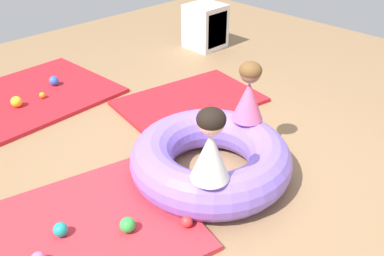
# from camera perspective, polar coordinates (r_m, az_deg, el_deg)

# --- Properties ---
(ground_plane) EXTENTS (8.00, 8.00, 0.00)m
(ground_plane) POSITION_cam_1_polar(r_m,az_deg,el_deg) (3.34, 2.51, -6.06)
(ground_plane) COLOR #93704C
(gym_mat_near_left) EXTENTS (1.51, 1.11, 0.04)m
(gym_mat_near_left) POSITION_cam_1_polar(r_m,az_deg,el_deg) (4.32, -0.32, 3.58)
(gym_mat_near_left) COLOR red
(gym_mat_near_left) RESTS_ON ground
(gym_mat_front) EXTENTS (1.81, 1.49, 0.04)m
(gym_mat_front) POSITION_cam_1_polar(r_m,az_deg,el_deg) (2.90, -16.31, -13.97)
(gym_mat_front) COLOR red
(gym_mat_front) RESTS_ON ground
(gym_mat_near_right) EXTENTS (1.58, 1.36, 0.04)m
(gym_mat_near_right) POSITION_cam_1_polar(r_m,az_deg,el_deg) (4.73, -20.49, 4.08)
(gym_mat_near_right) COLOR red
(gym_mat_near_right) RESTS_ON ground
(inflatable_cushion) EXTENTS (1.21, 1.21, 0.33)m
(inflatable_cushion) POSITION_cam_1_polar(r_m,az_deg,el_deg) (3.21, 2.51, -4.10)
(inflatable_cushion) COLOR #8466E0
(inflatable_cushion) RESTS_ON ground
(child_in_white) EXTENTS (0.36, 0.36, 0.50)m
(child_in_white) POSITION_cam_1_polar(r_m,az_deg,el_deg) (2.62, 2.49, -2.35)
(child_in_white) COLOR white
(child_in_white) RESTS_ON inflatable_cushion
(child_in_pink) EXTENTS (0.26, 0.26, 0.48)m
(child_in_pink) POSITION_cam_1_polar(r_m,az_deg,el_deg) (3.31, 7.66, 4.75)
(child_in_pink) COLOR #E5608E
(child_in_pink) RESTS_ON inflatable_cushion
(play_ball_green) EXTENTS (0.10, 0.10, 0.10)m
(play_ball_green) POSITION_cam_1_polar(r_m,az_deg,el_deg) (2.80, -8.59, -12.68)
(play_ball_green) COLOR green
(play_ball_green) RESTS_ON gym_mat_front
(play_ball_blue) EXTENTS (0.10, 0.10, 0.10)m
(play_ball_blue) POSITION_cam_1_polar(r_m,az_deg,el_deg) (4.82, -17.95, 6.00)
(play_ball_blue) COLOR blue
(play_ball_blue) RESTS_ON gym_mat_near_right
(play_ball_orange) EXTENTS (0.06, 0.06, 0.06)m
(play_ball_orange) POSITION_cam_1_polar(r_m,az_deg,el_deg) (4.58, -19.35, 4.16)
(play_ball_orange) COLOR orange
(play_ball_orange) RESTS_ON gym_mat_near_right
(play_ball_yellow) EXTENTS (0.11, 0.11, 0.11)m
(play_ball_yellow) POSITION_cam_1_polar(r_m,az_deg,el_deg) (4.48, -22.40, 3.26)
(play_ball_yellow) COLOR yellow
(play_ball_yellow) RESTS_ON gym_mat_near_right
(play_ball_teal) EXTENTS (0.09, 0.09, 0.09)m
(play_ball_teal) POSITION_cam_1_polar(r_m,az_deg,el_deg) (2.87, -17.14, -12.84)
(play_ball_teal) COLOR teal
(play_ball_teal) RESTS_ON gym_mat_front
(play_ball_red) EXTENTS (0.08, 0.08, 0.08)m
(play_ball_red) POSITION_cam_1_polar(r_m,az_deg,el_deg) (2.81, -0.71, -12.38)
(play_ball_red) COLOR red
(play_ball_red) RESTS_ON gym_mat_front
(storage_cube) EXTENTS (0.44, 0.44, 0.56)m
(storage_cube) POSITION_cam_1_polar(r_m,az_deg,el_deg) (5.70, 1.97, 13.37)
(storage_cube) COLOR silver
(storage_cube) RESTS_ON ground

